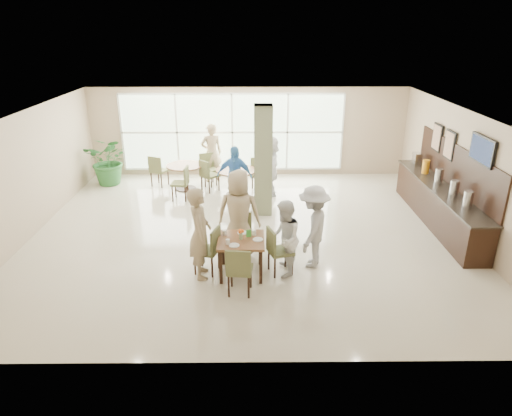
{
  "coord_description": "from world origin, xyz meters",
  "views": [
    {
      "loc": [
        0.12,
        -9.83,
        4.6
      ],
      "look_at": [
        0.2,
        -1.2,
        1.1
      ],
      "focal_mm": 32.0,
      "sensor_mm": 36.0,
      "label": 1
    }
  ],
  "objects_px": {
    "teen_standing": "(313,227)",
    "teen_far": "(239,213)",
    "teen_left": "(200,233)",
    "adult_b": "(270,166)",
    "teen_right": "(284,239)",
    "potted_plant": "(110,160)",
    "adult_a": "(235,176)",
    "round_table_right": "(236,175)",
    "adult_standing": "(212,153)",
    "main_table": "(241,244)",
    "round_table_left": "(185,171)",
    "buffet_counter": "(439,202)"
  },
  "relations": [
    {
      "from": "round_table_right",
      "to": "buffet_counter",
      "type": "height_order",
      "value": "buffet_counter"
    },
    {
      "from": "adult_a",
      "to": "main_table",
      "type": "bearing_deg",
      "value": -74.35
    },
    {
      "from": "teen_left",
      "to": "adult_b",
      "type": "height_order",
      "value": "teen_left"
    },
    {
      "from": "teen_standing",
      "to": "adult_a",
      "type": "xyz_separation_m",
      "value": [
        -1.68,
        3.34,
        -0.03
      ]
    },
    {
      "from": "teen_left",
      "to": "teen_far",
      "type": "xyz_separation_m",
      "value": [
        0.72,
        0.9,
        0.03
      ]
    },
    {
      "from": "main_table",
      "to": "adult_b",
      "type": "height_order",
      "value": "adult_b"
    },
    {
      "from": "teen_standing",
      "to": "teen_far",
      "type": "bearing_deg",
      "value": -88.94
    },
    {
      "from": "adult_b",
      "to": "buffet_counter",
      "type": "bearing_deg",
      "value": 58.21
    },
    {
      "from": "round_table_right",
      "to": "potted_plant",
      "type": "distance_m",
      "value": 4.0
    },
    {
      "from": "teen_right",
      "to": "adult_b",
      "type": "height_order",
      "value": "adult_b"
    },
    {
      "from": "potted_plant",
      "to": "teen_left",
      "type": "relative_size",
      "value": 0.82
    },
    {
      "from": "teen_right",
      "to": "adult_a",
      "type": "bearing_deg",
      "value": -160.59
    },
    {
      "from": "teen_far",
      "to": "teen_right",
      "type": "bearing_deg",
      "value": 143.0
    },
    {
      "from": "teen_left",
      "to": "main_table",
      "type": "bearing_deg",
      "value": -93.5
    },
    {
      "from": "round_table_left",
      "to": "adult_a",
      "type": "bearing_deg",
      "value": -41.13
    },
    {
      "from": "buffet_counter",
      "to": "adult_b",
      "type": "distance_m",
      "value": 4.58
    },
    {
      "from": "teen_standing",
      "to": "adult_a",
      "type": "distance_m",
      "value": 3.73
    },
    {
      "from": "teen_standing",
      "to": "adult_a",
      "type": "relative_size",
      "value": 1.03
    },
    {
      "from": "round_table_right",
      "to": "adult_b",
      "type": "xyz_separation_m",
      "value": [
        0.96,
        0.02,
        0.27
      ]
    },
    {
      "from": "round_table_left",
      "to": "adult_a",
      "type": "xyz_separation_m",
      "value": [
        1.51,
        -1.32,
        0.25
      ]
    },
    {
      "from": "adult_b",
      "to": "adult_standing",
      "type": "distance_m",
      "value": 2.15
    },
    {
      "from": "round_table_left",
      "to": "adult_a",
      "type": "height_order",
      "value": "adult_a"
    },
    {
      "from": "teen_right",
      "to": "potted_plant",
      "type": "bearing_deg",
      "value": -135.05
    },
    {
      "from": "round_table_right",
      "to": "adult_standing",
      "type": "height_order",
      "value": "adult_standing"
    },
    {
      "from": "main_table",
      "to": "adult_a",
      "type": "relative_size",
      "value": 0.54
    },
    {
      "from": "teen_right",
      "to": "teen_standing",
      "type": "xyz_separation_m",
      "value": [
        0.6,
        0.35,
        0.09
      ]
    },
    {
      "from": "teen_far",
      "to": "potted_plant",
      "type": "bearing_deg",
      "value": -42.18
    },
    {
      "from": "adult_standing",
      "to": "teen_standing",
      "type": "bearing_deg",
      "value": 97.75
    },
    {
      "from": "teen_left",
      "to": "teen_right",
      "type": "height_order",
      "value": "teen_left"
    },
    {
      "from": "teen_standing",
      "to": "teen_left",
      "type": "bearing_deg",
      "value": -60.0
    },
    {
      "from": "main_table",
      "to": "adult_a",
      "type": "xyz_separation_m",
      "value": [
        -0.25,
        3.67,
        0.17
      ]
    },
    {
      "from": "teen_left",
      "to": "teen_standing",
      "type": "bearing_deg",
      "value": -87.92
    },
    {
      "from": "teen_right",
      "to": "teen_standing",
      "type": "relative_size",
      "value": 0.9
    },
    {
      "from": "main_table",
      "to": "teen_standing",
      "type": "height_order",
      "value": "teen_standing"
    },
    {
      "from": "buffet_counter",
      "to": "teen_right",
      "type": "xyz_separation_m",
      "value": [
        -3.96,
        -2.45,
        0.21
      ]
    },
    {
      "from": "round_table_left",
      "to": "teen_left",
      "type": "xyz_separation_m",
      "value": [
        0.98,
        -5.06,
        0.34
      ]
    },
    {
      "from": "potted_plant",
      "to": "teen_standing",
      "type": "xyz_separation_m",
      "value": [
        5.53,
        -5.15,
        0.1
      ]
    },
    {
      "from": "teen_far",
      "to": "adult_b",
      "type": "bearing_deg",
      "value": -95.33
    },
    {
      "from": "buffet_counter",
      "to": "teen_far",
      "type": "bearing_deg",
      "value": -161.79
    },
    {
      "from": "adult_standing",
      "to": "teen_right",
      "type": "bearing_deg",
      "value": 91.23
    },
    {
      "from": "teen_left",
      "to": "adult_standing",
      "type": "distance_m",
      "value": 5.83
    },
    {
      "from": "potted_plant",
      "to": "adult_a",
      "type": "relative_size",
      "value": 0.91
    },
    {
      "from": "buffet_counter",
      "to": "adult_b",
      "type": "bearing_deg",
      "value": 152.76
    },
    {
      "from": "main_table",
      "to": "teen_right",
      "type": "relative_size",
      "value": 0.59
    },
    {
      "from": "round_table_right",
      "to": "teen_standing",
      "type": "height_order",
      "value": "teen_standing"
    },
    {
      "from": "round_table_right",
      "to": "teen_right",
      "type": "bearing_deg",
      "value": -76.79
    },
    {
      "from": "adult_b",
      "to": "teen_left",
      "type": "bearing_deg",
      "value": -22.73
    },
    {
      "from": "round_table_left",
      "to": "potted_plant",
      "type": "height_order",
      "value": "potted_plant"
    },
    {
      "from": "round_table_right",
      "to": "teen_left",
      "type": "distance_m",
      "value": 4.62
    },
    {
      "from": "potted_plant",
      "to": "adult_a",
      "type": "bearing_deg",
      "value": -25.2
    }
  ]
}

